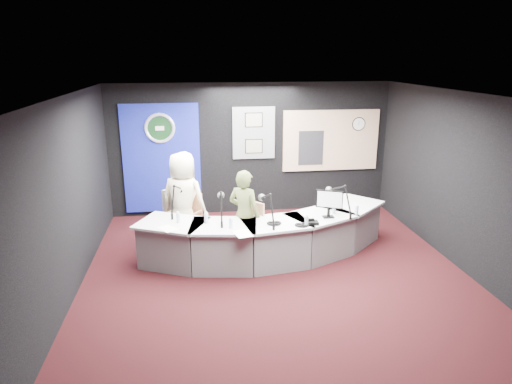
{
  "coord_description": "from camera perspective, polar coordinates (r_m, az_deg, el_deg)",
  "views": [
    {
      "loc": [
        -1.22,
        -6.56,
        3.34
      ],
      "look_at": [
        -0.2,
        0.8,
        1.1
      ],
      "focal_mm": 32.0,
      "sensor_mm": 36.0,
      "label": 1
    }
  ],
  "objects": [
    {
      "name": "boom_mic_d",
      "position": [
        7.8,
        10.41,
        -0.6
      ],
      "size": [
        0.33,
        0.7,
        0.6
      ],
      "primitive_type": null,
      "color": "black",
      "rests_on": "broadcast_desk"
    },
    {
      "name": "booth_window_frame",
      "position": [
        10.14,
        9.34,
        6.39
      ],
      "size": [
        2.12,
        0.06,
        1.32
      ],
      "primitive_type": "cube",
      "color": "tan",
      "rests_on": "wall_back"
    },
    {
      "name": "desk_phone",
      "position": [
        7.34,
        7.08,
        -3.83
      ],
      "size": [
        0.19,
        0.15,
        0.05
      ],
      "primitive_type": "cube",
      "rotation": [
        0.0,
        0.0,
        -0.05
      ],
      "color": "black",
      "rests_on": "broadcast_desk"
    },
    {
      "name": "paper_stack",
      "position": [
        7.24,
        -11.01,
        -4.51
      ],
      "size": [
        0.35,
        0.37,
        0.0
      ],
      "primitive_type": "cube",
      "rotation": [
        0.0,
        0.0,
        0.64
      ],
      "color": "white",
      "rests_on": "broadcast_desk"
    },
    {
      "name": "wall_front",
      "position": [
        4.24,
        9.92,
        -10.77
      ],
      "size": [
        6.0,
        0.02,
        2.8
      ],
      "primitive_type": "cube",
      "color": "black",
      "rests_on": "ground"
    },
    {
      "name": "boom_mic_a",
      "position": [
        7.8,
        -9.83,
        -0.55
      ],
      "size": [
        0.29,
        0.72,
        0.6
      ],
      "primitive_type": null,
      "color": "black",
      "rests_on": "broadcast_desk"
    },
    {
      "name": "wall_back",
      "position": [
        9.83,
        -0.6,
        5.39
      ],
      "size": [
        6.0,
        0.02,
        2.8
      ],
      "primitive_type": "cube",
      "color": "black",
      "rests_on": "ground"
    },
    {
      "name": "pinboard",
      "position": [
        9.75,
        -0.29,
        7.38
      ],
      "size": [
        0.9,
        0.04,
        1.1
      ],
      "primitive_type": "cube",
      "color": "slate",
      "rests_on": "wall_back"
    },
    {
      "name": "framed_photo_lower",
      "position": [
        9.77,
        -0.26,
        5.73
      ],
      "size": [
        0.34,
        0.02,
        0.27
      ],
      "primitive_type": "cube",
      "color": "#7C715A",
      "rests_on": "pinboard"
    },
    {
      "name": "draped_jacket",
      "position": [
        8.49,
        -10.06,
        -2.19
      ],
      "size": [
        0.47,
        0.37,
        0.7
      ],
      "primitive_type": "cube",
      "rotation": [
        0.0,
        0.0,
        -0.6
      ],
      "color": "slate",
      "rests_on": "armchair_left"
    },
    {
      "name": "wall_right",
      "position": [
        8.04,
        24.08,
        1.32
      ],
      "size": [
        0.02,
        6.0,
        2.8
      ],
      "primitive_type": "cube",
      "color": "black",
      "rests_on": "ground"
    },
    {
      "name": "computer_monitor",
      "position": [
        7.58,
        9.13,
        -0.88
      ],
      "size": [
        0.43,
        0.21,
        0.31
      ],
      "primitive_type": "cube",
      "rotation": [
        0.0,
        0.0,
        -0.42
      ],
      "color": "black",
      "rests_on": "broadcast_desk"
    },
    {
      "name": "notepad",
      "position": [
        6.92,
        -1.68,
        -5.22
      ],
      "size": [
        0.3,
        0.38,
        0.0
      ],
      "primitive_type": "cube",
      "rotation": [
        0.0,
        0.0,
        0.24
      ],
      "color": "white",
      "rests_on": "broadcast_desk"
    },
    {
      "name": "framed_photo_upper",
      "position": [
        9.68,
        -0.27,
        8.99
      ],
      "size": [
        0.34,
        0.02,
        0.27
      ],
      "primitive_type": "cube",
      "color": "#7C715A",
      "rests_on": "pinboard"
    },
    {
      "name": "person_man",
      "position": [
        8.21,
        -9.06,
        -0.97
      ],
      "size": [
        1.0,
        0.86,
        1.74
      ],
      "primitive_type": "imported",
      "rotation": [
        0.0,
        0.0,
        2.69
      ],
      "color": "#FFF2CB",
      "rests_on": "ground"
    },
    {
      "name": "backdrop_panel",
      "position": [
        9.78,
        -11.71,
        4.09
      ],
      "size": [
        1.6,
        0.05,
        2.3
      ],
      "primitive_type": "cube",
      "color": "navy",
      "rests_on": "wall_back"
    },
    {
      "name": "agency_seal",
      "position": [
        9.63,
        -11.95,
        7.81
      ],
      "size": [
        0.63,
        0.07,
        0.63
      ],
      "primitive_type": "torus",
      "rotation": [
        1.57,
        0.0,
        0.0
      ],
      "color": "silver",
      "rests_on": "backdrop_panel"
    },
    {
      "name": "wall_left",
      "position": [
        7.07,
        -22.13,
        -0.42
      ],
      "size": [
        0.02,
        6.0,
        2.8
      ],
      "primitive_type": "cube",
      "color": "black",
      "rests_on": "ground"
    },
    {
      "name": "ceiling",
      "position": [
        6.7,
        2.69,
        12.12
      ],
      "size": [
        6.0,
        6.0,
        0.02
      ],
      "primitive_type": "cube",
      "color": "silver",
      "rests_on": "ground"
    },
    {
      "name": "seal_center",
      "position": [
        9.63,
        -11.95,
        7.81
      ],
      "size": [
        0.48,
        0.01,
        0.48
      ],
      "primitive_type": "cylinder",
      "rotation": [
        1.57,
        0.0,
        0.0
      ],
      "color": "black",
      "rests_on": "backdrop_panel"
    },
    {
      "name": "boom_mic_b",
      "position": [
        7.36,
        -4.37,
        -1.42
      ],
      "size": [
        0.16,
        0.74,
        0.6
      ],
      "primitive_type": null,
      "color": "black",
      "rests_on": "broadcast_desk"
    },
    {
      "name": "wall_clock",
      "position": [
        10.25,
        12.72,
        8.29
      ],
      "size": [
        0.28,
        0.01,
        0.28
      ],
      "primitive_type": "cylinder",
      "rotation": [
        1.57,
        0.0,
        0.0
      ],
      "color": "white",
      "rests_on": "booth_window_frame"
    },
    {
      "name": "headphones_far",
      "position": [
        7.29,
        2.27,
        -3.91
      ],
      "size": [
        0.23,
        0.23,
        0.04
      ],
      "primitive_type": "torus",
      "color": "black",
      "rests_on": "broadcast_desk"
    },
    {
      "name": "broadcast_desk",
      "position": [
        7.8,
        1.35,
        -5.59
      ],
      "size": [
        4.5,
        1.9,
        0.75
      ],
      "primitive_type": null,
      "color": "#B9BCBE",
      "rests_on": "ground"
    },
    {
      "name": "booth_glow",
      "position": [
        10.13,
        9.35,
        6.38
      ],
      "size": [
        2.0,
        0.02,
        1.2
      ],
      "primitive_type": "cube",
      "color": "#FFC9A1",
      "rests_on": "booth_window_frame"
    },
    {
      "name": "ground",
      "position": [
        7.47,
        2.4,
        -9.83
      ],
      "size": [
        6.0,
        6.0,
        0.0
      ],
      "primitive_type": "plane",
      "color": "black",
      "rests_on": "ground"
    },
    {
      "name": "boom_mic_c",
      "position": [
        7.24,
        1.45,
        -1.69
      ],
      "size": [
        0.22,
        0.73,
        0.6
      ],
      "primitive_type": null,
      "color": "black",
      "rests_on": "broadcast_desk"
    },
    {
      "name": "headphones_near",
      "position": [
        7.25,
        5.78,
        -4.11
      ],
      "size": [
        0.21,
        0.21,
        0.04
      ],
      "primitive_type": "torus",
      "color": "black",
      "rests_on": "broadcast_desk"
    },
    {
      "name": "equipment_rack",
      "position": [
        10.02,
        6.87,
        5.49
      ],
      "size": [
        0.55,
        0.02,
        0.75
      ],
      "primitive_type": "cube",
      "color": "black",
      "rests_on": "booth_window_frame"
    },
    {
      "name": "armchair_right",
      "position": [
        7.77,
        -1.45,
        -5.24
      ],
      "size": [
        0.68,
        0.68,
        0.86
      ],
      "primitive_type": null,
      "rotation": [
        0.0,
        0.0,
        -0.88
      ],
      "color": "#A66F4C",
      "rests_on": "ground"
    },
    {
      "name": "person_woman",
      "position": [
        7.64,
        -1.46,
        -2.86
      ],
      "size": [
        0.67,
        0.62,
        1.54
      ],
      "primitive_type": "imported",
      "rotation": [
        0.0,
        0.0,
        2.53
      ],
      "color": "#535C30",
      "rests_on": "ground"
    },
    {
      "name": "water_bottles",
      "position": [
        7.37,
        1.92,
        -3.07
      ],
      "size": [
        3.04,
        0.57,
        0.18
      ],
      "primitive_type": null,
      "color": "silver",
      "rests_on": "broadcast_desk"
    },
    {
      "name": "armchair_left",
      "position": [
        8.34,
        -8.94,
        -3.67
      ],
      "size": [
        0.71,
        0.71,
        0.91
      ],
      "primitive_type": null,
      "rotation": [
        0.0,
        0.0,
        -0.6
      ],
      "color": "#A66F4C",
      "rests_on": "ground"
    }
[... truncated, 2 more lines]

